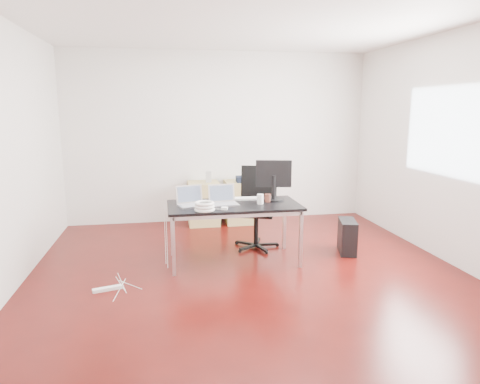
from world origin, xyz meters
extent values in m
plane|color=#3A0806|center=(0.00, 0.00, 0.00)|extent=(5.00, 5.00, 0.00)
plane|color=silver|center=(0.00, 0.00, 2.80)|extent=(5.00, 5.00, 0.00)
plane|color=silver|center=(0.00, 2.50, 1.40)|extent=(5.00, 0.00, 5.00)
plane|color=silver|center=(0.00, -2.50, 1.40)|extent=(5.00, 0.00, 5.00)
plane|color=silver|center=(-2.50, 0.00, 1.40)|extent=(0.00, 5.00, 5.00)
plane|color=silver|center=(2.50, 0.00, 1.40)|extent=(0.00, 5.00, 5.00)
plane|color=white|center=(2.48, 0.20, 1.60)|extent=(0.00, 1.50, 1.50)
cube|color=black|center=(-0.10, 0.41, 0.71)|extent=(1.60, 0.80, 0.03)
cube|color=silver|center=(-0.85, 0.06, 0.35)|extent=(0.04, 0.04, 0.70)
cube|color=silver|center=(-0.85, 0.76, 0.35)|extent=(0.04, 0.04, 0.70)
cube|color=silver|center=(0.65, 0.06, 0.35)|extent=(0.04, 0.04, 0.70)
cube|color=silver|center=(0.65, 0.76, 0.35)|extent=(0.04, 0.04, 0.70)
cylinder|color=black|center=(0.28, 0.87, 0.23)|extent=(0.06, 0.06, 0.47)
cube|color=black|center=(0.28, 0.87, 0.50)|extent=(0.61, 0.60, 0.06)
cube|color=black|center=(0.36, 1.08, 0.81)|extent=(0.46, 0.25, 0.55)
cube|color=tan|center=(-0.30, 2.23, 0.35)|extent=(0.50, 0.50, 0.70)
cube|color=tan|center=(0.31, 2.23, 0.35)|extent=(0.50, 0.50, 0.70)
cube|color=black|center=(1.42, 0.46, 0.22)|extent=(0.32, 0.49, 0.44)
cylinder|color=black|center=(-0.12, 2.23, 0.14)|extent=(0.29, 0.29, 0.28)
cube|color=white|center=(-1.56, -0.23, 0.02)|extent=(0.31, 0.14, 0.04)
cube|color=silver|center=(-0.60, 0.39, 0.74)|extent=(0.38, 0.31, 0.01)
cube|color=silver|center=(-0.63, 0.50, 0.85)|extent=(0.33, 0.13, 0.22)
cube|color=#475166|center=(-0.63, 0.49, 0.85)|extent=(0.29, 0.11, 0.18)
cube|color=silver|center=(-0.23, 0.39, 0.74)|extent=(0.35, 0.26, 0.01)
cube|color=silver|center=(-0.24, 0.50, 0.85)|extent=(0.33, 0.08, 0.22)
cube|color=#475166|center=(-0.24, 0.49, 0.85)|extent=(0.29, 0.07, 0.18)
cylinder|color=black|center=(0.43, 0.54, 0.74)|extent=(0.26, 0.26, 0.02)
cylinder|color=black|center=(0.43, 0.54, 0.90)|extent=(0.05, 0.05, 0.30)
cube|color=black|center=(0.43, 0.56, 1.07)|extent=(0.45, 0.15, 0.34)
cube|color=#475166|center=(0.43, 0.59, 1.07)|extent=(0.39, 0.10, 0.29)
cube|color=white|center=(0.06, 0.66, 0.74)|extent=(0.45, 0.17, 0.02)
cylinder|color=white|center=(0.22, 0.36, 0.79)|extent=(0.08, 0.08, 0.12)
cylinder|color=#52261C|center=(0.33, 0.46, 0.78)|extent=(0.09, 0.09, 0.10)
torus|color=white|center=(-0.49, 0.11, 0.75)|extent=(0.24, 0.24, 0.04)
torus|color=white|center=(-0.49, 0.11, 0.78)|extent=(0.23, 0.23, 0.04)
torus|color=white|center=(-0.49, 0.11, 0.82)|extent=(0.22, 0.22, 0.04)
cube|color=white|center=(-0.26, 0.14, 0.74)|extent=(0.09, 0.09, 0.03)
cube|color=#9E9E9E|center=(-0.22, 2.22, 0.79)|extent=(0.11, 0.10, 0.18)
cube|color=black|center=(0.38, 2.15, 0.74)|extent=(0.31, 0.26, 0.09)
camera|label=1|loc=(-0.94, -4.62, 1.87)|focal=32.00mm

